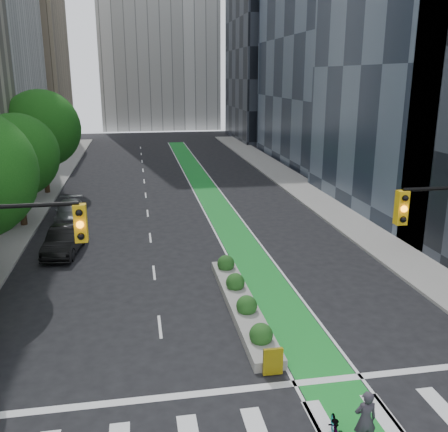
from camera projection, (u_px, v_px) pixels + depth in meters
name	position (u px, v px, depth m)	size (l,w,h in m)	color
ground	(251.00, 412.00, 15.51)	(160.00, 160.00, 0.00)	black
sidewalk_left	(21.00, 215.00, 37.20)	(3.60, 90.00, 0.15)	gray
sidewalk_right	(322.00, 201.00, 41.15)	(3.60, 90.00, 0.15)	gray
bike_lane_paint	(208.00, 193.00, 44.44)	(2.20, 70.00, 0.01)	#18872B
building_tan_far	(12.00, 54.00, 71.16)	(14.00, 16.00, 26.00)	tan
building_dark_end	(279.00, 50.00, 79.47)	(14.00, 18.00, 28.00)	black
tree_midfar	(16.00, 156.00, 33.17)	(5.60, 5.60, 7.76)	black
tree_far	(41.00, 129.00, 42.44)	(6.60, 6.60, 9.00)	black
median_planter	(242.00, 301.00, 22.28)	(1.20, 10.26, 1.10)	gray
cyclist	(365.00, 420.00, 13.84)	(0.65, 0.43, 1.79)	#312D36
parked_car_left_mid	(64.00, 241.00, 29.16)	(1.66, 4.76, 1.57)	black
parked_car_left_far	(70.00, 211.00, 35.75)	(1.95, 4.79, 1.39)	#5C5E61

